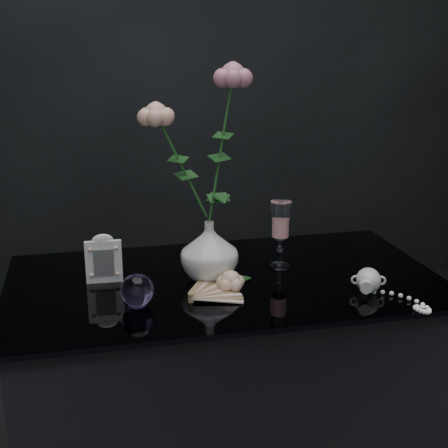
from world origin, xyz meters
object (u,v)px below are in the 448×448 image
object	(u,v)px
wine_glass	(280,235)
picture_frame	(104,258)
pearl_jar	(369,279)
paperweight	(137,290)
vase	(209,251)
loose_rose	(231,281)

from	to	relation	value
wine_glass	picture_frame	xyz separation A→B (m)	(-0.44, -0.00, -0.03)
pearl_jar	paperweight	bearing A→B (deg)	-165.94
wine_glass	picture_frame	bearing A→B (deg)	-179.68
paperweight	wine_glass	bearing A→B (deg)	22.90
paperweight	pearl_jar	xyz separation A→B (m)	(0.53, -0.04, -0.01)
picture_frame	vase	bearing A→B (deg)	-6.14
wine_glass	picture_frame	size ratio (longest dim) A/B	1.43
picture_frame	pearl_jar	bearing A→B (deg)	-15.47
loose_rose	paperweight	bearing A→B (deg)	-178.11
loose_rose	pearl_jar	world-z (taller)	pearl_jar
vase	wine_glass	bearing A→B (deg)	12.19
wine_glass	pearl_jar	size ratio (longest dim) A/B	0.84
vase	paperweight	world-z (taller)	vase
vase	loose_rose	distance (m)	0.10
vase	wine_glass	distance (m)	0.20
wine_glass	loose_rose	bearing A→B (deg)	-142.12
wine_glass	pearl_jar	distance (m)	0.26
wine_glass	paperweight	xyz separation A→B (m)	(-0.38, -0.16, -0.05)
picture_frame	pearl_jar	xyz separation A→B (m)	(0.59, -0.20, -0.03)
picture_frame	wine_glass	bearing A→B (deg)	3.04
picture_frame	paperweight	bearing A→B (deg)	-65.07
loose_rose	picture_frame	bearing A→B (deg)	149.36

